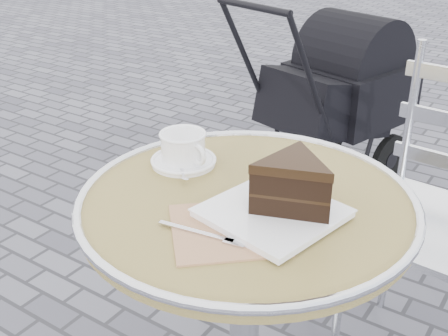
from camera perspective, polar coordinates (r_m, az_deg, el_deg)
The scene contains 4 objects.
cafe_table at distance 1.27m, azimuth 2.22°, elevation -9.54°, with size 0.72×0.72×0.74m.
cappuccino_set at distance 1.32m, azimuth -4.12°, elevation 1.79°, with size 0.16×0.16×0.08m.
cake_plate_set at distance 1.09m, azimuth 6.38°, elevation -2.34°, with size 0.34×0.37×0.13m.
baby_stroller at distance 2.69m, azimuth 11.25°, elevation 6.58°, with size 0.63×0.98×0.94m.
Camera 1 is at (0.53, -0.88, 1.31)m, focal length 45.00 mm.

